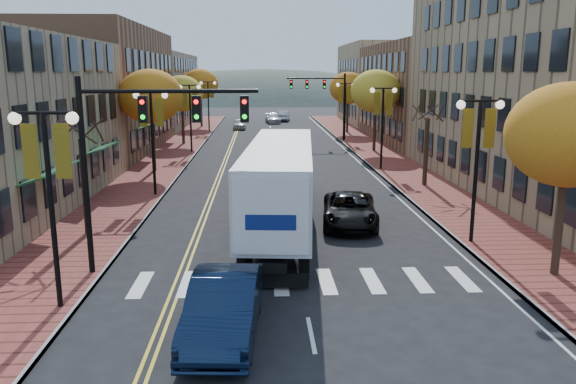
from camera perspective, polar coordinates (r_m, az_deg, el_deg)
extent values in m
plane|color=black|center=(17.86, 1.78, -11.45)|extent=(200.00, 200.00, 0.00)
cube|color=brown|center=(49.91, -11.66, 3.72)|extent=(4.00, 85.00, 0.15)
cube|color=brown|center=(50.40, 9.05, 3.90)|extent=(4.00, 85.00, 0.15)
cube|color=brown|center=(54.63, -19.79, 9.68)|extent=(12.00, 24.00, 11.00)
cube|color=#9E8966|center=(78.92, -14.52, 9.99)|extent=(12.00, 26.00, 9.50)
cube|color=brown|center=(61.64, 16.17, 9.65)|extent=(15.00, 24.00, 10.00)
cube|color=#9E8966|center=(82.75, 11.22, 10.74)|extent=(15.00, 20.00, 11.00)
cylinder|color=#382619|center=(25.95, -19.92, 0.52)|extent=(0.28, 0.28, 4.20)
cylinder|color=#382619|center=(41.28, -13.57, 5.46)|extent=(0.28, 0.28, 4.90)
ellipsoid|color=orange|center=(41.07, -13.77, 9.42)|extent=(4.48, 4.48, 3.81)
cylinder|color=#382619|center=(57.03, -10.64, 7.16)|extent=(0.28, 0.28, 4.55)
ellipsoid|color=yellow|center=(56.87, -10.74, 9.81)|extent=(4.16, 4.16, 3.54)
cylinder|color=#382619|center=(74.84, -8.82, 8.54)|extent=(0.28, 0.28, 5.04)
ellipsoid|color=orange|center=(74.72, -8.89, 10.79)|extent=(4.61, 4.61, 3.92)
cylinder|color=#382619|center=(21.57, 25.95, -1.76)|extent=(0.28, 0.28, 4.55)
ellipsoid|color=orange|center=(21.15, 26.61, 5.22)|extent=(4.16, 4.16, 3.54)
cylinder|color=#382619|center=(36.18, 13.84, 3.99)|extent=(0.28, 0.28, 4.20)
cylinder|color=#382619|center=(51.57, 8.80, 6.91)|extent=(0.28, 0.28, 4.90)
ellipsoid|color=yellow|center=(51.40, 8.90, 10.09)|extent=(4.48, 4.48, 3.81)
cylinder|color=#382619|center=(67.28, 6.06, 8.11)|extent=(0.28, 0.28, 4.76)
ellipsoid|color=orange|center=(67.15, 6.11, 10.47)|extent=(4.35, 4.35, 3.70)
cylinder|color=black|center=(17.92, -22.83, -2.21)|extent=(0.16, 0.16, 6.00)
cylinder|color=black|center=(17.47, -23.63, 7.37)|extent=(1.60, 0.10, 0.10)
sphere|color=#FFF2CC|center=(17.78, -26.02, 6.74)|extent=(0.36, 0.36, 0.36)
sphere|color=#FFF2CC|center=(17.22, -21.08, 7.02)|extent=(0.36, 0.36, 0.36)
cube|color=gold|center=(17.74, -24.70, 3.76)|extent=(0.45, 0.03, 1.60)
cube|color=gold|center=(17.42, -21.94, 3.86)|extent=(0.45, 0.03, 1.60)
cylinder|color=black|center=(33.15, -13.56, 4.60)|extent=(0.16, 0.16, 6.00)
cylinder|color=black|center=(32.92, -13.82, 9.78)|extent=(1.60, 0.10, 0.10)
sphere|color=#FFF2CC|center=(33.08, -15.18, 9.46)|extent=(0.36, 0.36, 0.36)
sphere|color=#FFF2CC|center=(32.78, -12.41, 9.58)|extent=(0.36, 0.36, 0.36)
cube|color=gold|center=(33.06, -14.49, 7.84)|extent=(0.45, 0.03, 1.60)
cube|color=gold|center=(32.89, -12.94, 7.90)|extent=(0.45, 0.03, 1.60)
cylinder|color=black|center=(50.86, -9.87, 7.26)|extent=(0.16, 0.16, 6.00)
cylinder|color=black|center=(50.70, -9.99, 10.64)|extent=(1.60, 0.10, 0.10)
sphere|color=#FFF2CC|center=(50.81, -10.90, 10.44)|extent=(0.36, 0.36, 0.36)
sphere|color=#FFF2CC|center=(50.62, -9.07, 10.50)|extent=(0.36, 0.36, 0.36)
cube|color=gold|center=(50.80, -10.46, 9.38)|extent=(0.45, 0.03, 1.60)
cube|color=gold|center=(50.69, -9.43, 9.41)|extent=(0.45, 0.03, 1.60)
cylinder|color=black|center=(68.72, -8.08, 8.53)|extent=(0.16, 0.16, 6.00)
cylinder|color=black|center=(68.60, -8.15, 11.03)|extent=(1.60, 0.10, 0.10)
sphere|color=#FFF2CC|center=(68.68, -8.82, 10.89)|extent=(0.36, 0.36, 0.36)
sphere|color=#FFF2CC|center=(68.54, -7.47, 10.92)|extent=(0.36, 0.36, 0.36)
cube|color=gold|center=(68.67, -8.50, 10.10)|extent=(0.45, 0.03, 1.60)
cube|color=gold|center=(68.59, -7.74, 10.12)|extent=(0.45, 0.03, 1.60)
cylinder|color=black|center=(24.37, 18.52, 1.70)|extent=(0.16, 0.16, 6.00)
cylinder|color=black|center=(24.04, 19.00, 8.75)|extent=(1.60, 0.10, 0.10)
sphere|color=#FFF2CC|center=(23.76, 17.16, 8.47)|extent=(0.36, 0.36, 0.36)
sphere|color=#FFF2CC|center=(24.35, 20.74, 8.30)|extent=(0.36, 0.36, 0.36)
cube|color=gold|center=(23.96, 17.81, 6.17)|extent=(0.45, 0.03, 1.60)
cube|color=gold|center=(24.29, 19.81, 6.11)|extent=(0.45, 0.03, 1.60)
cylinder|color=black|center=(41.49, 9.54, 6.21)|extent=(0.16, 0.16, 6.00)
cylinder|color=black|center=(41.30, 9.69, 10.36)|extent=(1.60, 0.10, 0.10)
sphere|color=#FFF2CC|center=(41.14, 8.57, 10.18)|extent=(0.36, 0.36, 0.36)
sphere|color=#FFF2CC|center=(41.48, 10.77, 10.12)|extent=(0.36, 0.36, 0.36)
cube|color=gold|center=(41.25, 9.01, 8.85)|extent=(0.45, 0.03, 1.60)
cube|color=gold|center=(41.44, 10.25, 8.82)|extent=(0.45, 0.03, 1.60)
cylinder|color=black|center=(59.13, 5.82, 8.03)|extent=(0.16, 0.16, 6.00)
cylinder|color=black|center=(59.00, 5.88, 10.93)|extent=(1.60, 0.10, 0.10)
sphere|color=#FFF2CC|center=(58.89, 5.09, 10.80)|extent=(0.36, 0.36, 0.36)
sphere|color=#FFF2CC|center=(59.13, 6.66, 10.77)|extent=(0.36, 0.36, 0.36)
cube|color=gold|center=(58.96, 5.42, 9.87)|extent=(0.45, 0.03, 1.60)
cube|color=gold|center=(59.10, 6.29, 9.86)|extent=(0.45, 0.03, 1.60)
cylinder|color=black|center=(20.56, -19.89, 1.19)|extent=(0.20, 0.20, 7.00)
cylinder|color=black|center=(19.57, -11.98, 9.98)|extent=(6.00, 0.14, 0.14)
cube|color=black|center=(19.75, -14.51, 8.14)|extent=(0.30, 0.25, 0.90)
sphere|color=#FF0C0C|center=(19.60, -14.63, 8.84)|extent=(0.16, 0.16, 0.16)
cube|color=black|center=(19.48, -9.26, 8.31)|extent=(0.30, 0.25, 0.90)
sphere|color=#FF0C0C|center=(19.32, -9.33, 9.02)|extent=(0.16, 0.16, 0.16)
cube|color=black|center=(19.36, -4.44, 8.41)|extent=(0.30, 0.25, 0.90)
sphere|color=#FF0C0C|center=(19.21, -4.46, 9.13)|extent=(0.16, 0.16, 0.16)
cylinder|color=black|center=(59.08, 5.73, 8.51)|extent=(0.20, 0.20, 7.00)
cylinder|color=black|center=(58.61, 2.83, 11.46)|extent=(6.00, 0.14, 0.14)
cube|color=black|center=(58.71, 3.72, 10.87)|extent=(0.30, 0.25, 0.90)
sphere|color=#FF0C0C|center=(58.57, 3.74, 11.11)|extent=(0.16, 0.16, 0.16)
cube|color=black|center=(58.53, 1.93, 10.88)|extent=(0.30, 0.25, 0.90)
sphere|color=#FF0C0C|center=(58.39, 1.95, 11.13)|extent=(0.16, 0.16, 0.16)
cube|color=black|center=(58.42, 0.32, 10.89)|extent=(0.30, 0.25, 0.90)
sphere|color=#FF0C0C|center=(58.28, 0.33, 11.13)|extent=(0.16, 0.16, 0.16)
cube|color=black|center=(24.74, -0.78, -2.58)|extent=(2.11, 13.31, 0.36)
cube|color=silver|center=(24.35, -0.79, 1.49)|extent=(3.73, 13.44, 2.86)
cube|color=black|center=(32.55, -0.13, 2.46)|extent=(2.79, 3.26, 2.55)
cylinder|color=black|center=(19.87, -4.59, -7.42)|extent=(0.44, 1.05, 1.02)
cylinder|color=black|center=(19.75, 1.65, -7.51)|extent=(0.44, 1.05, 1.02)
cylinder|color=black|center=(21.02, -4.22, -6.31)|extent=(0.44, 1.05, 1.02)
cylinder|color=black|center=(20.90, 1.67, -6.38)|extent=(0.44, 1.05, 1.02)
cylinder|color=black|center=(31.63, -2.14, 0.00)|extent=(0.44, 1.05, 1.02)
cylinder|color=black|center=(31.55, 1.74, -0.03)|extent=(0.44, 1.05, 1.02)
cylinder|color=black|center=(33.82, -1.88, 0.80)|extent=(0.44, 1.05, 1.02)
cylinder|color=black|center=(33.75, 1.75, 0.77)|extent=(0.44, 1.05, 1.02)
imported|color=black|center=(15.73, -6.54, -11.51)|extent=(2.15, 5.30, 1.71)
imported|color=black|center=(26.72, 6.29, -1.81)|extent=(3.12, 5.64, 1.50)
imported|color=silver|center=(72.13, -4.97, 6.91)|extent=(1.70, 3.98, 1.34)
imported|color=#B6B5BD|center=(80.56, -1.55, 7.49)|extent=(2.33, 4.79, 1.34)
imported|color=#B9B9C1|center=(84.20, -0.45, 7.74)|extent=(2.14, 4.65, 1.48)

